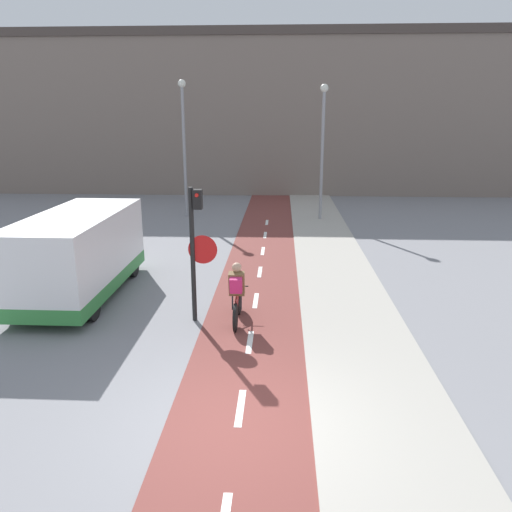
{
  "coord_description": "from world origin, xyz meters",
  "views": [
    {
      "loc": [
        0.63,
        -6.77,
        4.69
      ],
      "look_at": [
        0.0,
        5.63,
        1.2
      ],
      "focal_mm": 35.0,
      "sensor_mm": 36.0,
      "label": 1
    }
  ],
  "objects_px": {
    "street_lamp_sidewalk": "(323,138)",
    "van": "(79,256)",
    "traffic_light_pole": "(196,240)",
    "cyclist_near": "(237,294)",
    "street_lamp_far": "(184,134)"
  },
  "relations": [
    {
      "from": "traffic_light_pole",
      "to": "van",
      "type": "relative_size",
      "value": 0.61
    },
    {
      "from": "traffic_light_pole",
      "to": "street_lamp_sidewalk",
      "type": "distance_m",
      "value": 12.86
    },
    {
      "from": "traffic_light_pole",
      "to": "van",
      "type": "xyz_separation_m",
      "value": [
        -3.41,
        1.56,
        -0.86
      ]
    },
    {
      "from": "street_lamp_sidewalk",
      "to": "van",
      "type": "xyz_separation_m",
      "value": [
        -7.18,
        -10.61,
        -2.65
      ]
    },
    {
      "from": "cyclist_near",
      "to": "van",
      "type": "distance_m",
      "value": 4.67
    },
    {
      "from": "traffic_light_pole",
      "to": "street_lamp_far",
      "type": "relative_size",
      "value": 0.5
    },
    {
      "from": "street_lamp_far",
      "to": "cyclist_near",
      "type": "height_order",
      "value": "street_lamp_far"
    },
    {
      "from": "street_lamp_sidewalk",
      "to": "van",
      "type": "relative_size",
      "value": 1.16
    },
    {
      "from": "cyclist_near",
      "to": "van",
      "type": "relative_size",
      "value": 0.32
    },
    {
      "from": "traffic_light_pole",
      "to": "cyclist_near",
      "type": "distance_m",
      "value": 1.57
    },
    {
      "from": "traffic_light_pole",
      "to": "street_lamp_far",
      "type": "xyz_separation_m",
      "value": [
        -2.65,
        12.77,
        1.92
      ]
    },
    {
      "from": "street_lamp_sidewalk",
      "to": "cyclist_near",
      "type": "xyz_separation_m",
      "value": [
        -2.83,
        -12.28,
        -3.05
      ]
    },
    {
      "from": "traffic_light_pole",
      "to": "street_lamp_far",
      "type": "bearing_deg",
      "value": 101.72
    },
    {
      "from": "street_lamp_far",
      "to": "cyclist_near",
      "type": "bearing_deg",
      "value": -74.44
    },
    {
      "from": "traffic_light_pole",
      "to": "van",
      "type": "bearing_deg",
      "value": 155.4
    }
  ]
}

